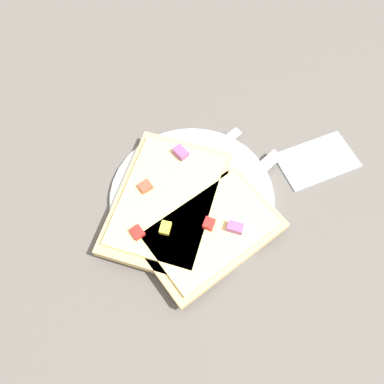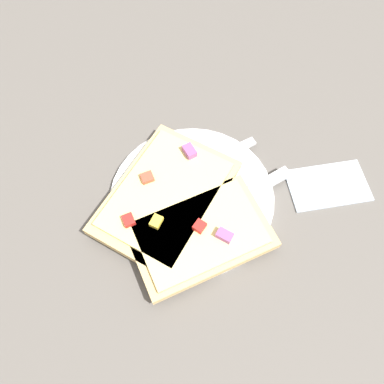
% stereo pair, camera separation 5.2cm
% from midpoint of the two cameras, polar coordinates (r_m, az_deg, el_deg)
% --- Properties ---
extents(ground_plane, '(4.00, 4.00, 0.00)m').
position_cam_midpoint_polar(ground_plane, '(0.54, 2.74, -1.34)').
color(ground_plane, '#56514C').
extents(plate, '(0.23, 0.23, 0.01)m').
position_cam_midpoint_polar(plate, '(0.53, 2.77, -1.06)').
color(plate, white).
rests_on(plate, ground).
extents(fork, '(0.20, 0.08, 0.01)m').
position_cam_midpoint_polar(fork, '(0.54, 2.07, 3.05)').
color(fork, silver).
rests_on(fork, plate).
extents(knife, '(0.19, 0.09, 0.01)m').
position_cam_midpoint_polar(knife, '(0.53, 9.94, -0.92)').
color(knife, silver).
rests_on(knife, plate).
extents(pizza_slice_main, '(0.23, 0.24, 0.03)m').
position_cam_midpoint_polar(pizza_slice_main, '(0.51, -1.17, -0.44)').
color(pizza_slice_main, tan).
rests_on(pizza_slice_main, plate).
extents(pizza_slice_corner, '(0.20, 0.15, 0.03)m').
position_cam_midpoint_polar(pizza_slice_corner, '(0.49, 4.35, -6.78)').
color(pizza_slice_corner, tan).
rests_on(pizza_slice_corner, plate).
extents(crumb_scatter, '(0.07, 0.07, 0.01)m').
position_cam_midpoint_polar(crumb_scatter, '(0.52, 0.10, -0.51)').
color(crumb_scatter, tan).
rests_on(crumb_scatter, plate).
extents(napkin, '(0.11, 0.07, 0.01)m').
position_cam_midpoint_polar(napkin, '(0.59, 22.44, 0.76)').
color(napkin, silver).
rests_on(napkin, ground).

